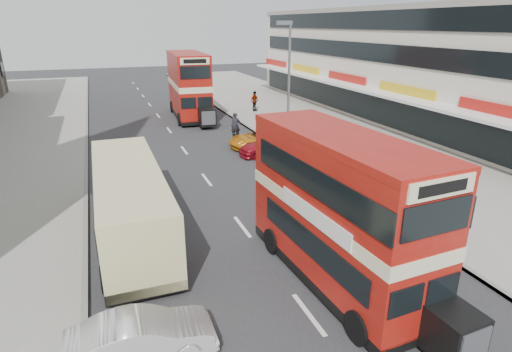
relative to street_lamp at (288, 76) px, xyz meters
name	(u,v)px	position (x,y,z in m)	size (l,w,h in m)	color
road_surface	(184,150)	(-6.52, 2.00, -4.78)	(12.00, 90.00, 0.01)	#28282B
pavement_right	(341,134)	(5.48, 2.00, -4.71)	(12.00, 90.00, 0.15)	gray
kerb_left	(86,159)	(-12.62, 2.00, -4.71)	(0.20, 90.00, 0.16)	gray
kerb_right	(269,141)	(-0.42, 2.00, -4.71)	(0.20, 90.00, 0.16)	gray
commercial_row	(416,65)	(13.42, 4.00, -0.09)	(9.90, 46.20, 9.30)	silver
street_lamp	(288,76)	(0.00, 0.00, 0.00)	(1.00, 0.20, 8.12)	slate
bus_main	(340,210)	(-4.87, -14.67, -2.29)	(2.84, 8.65, 4.74)	black
bus_second	(189,85)	(-3.88, 12.28, -1.93)	(3.26, 9.99, 5.42)	black
coach	(130,199)	(-10.83, -9.07, -3.28)	(2.53, 9.66, 2.56)	black
car_left_front	(141,338)	(-11.22, -16.04, -4.18)	(1.28, 3.68, 1.21)	silver
car_right_a	(271,146)	(-1.48, -0.96, -4.17)	(1.72, 4.23, 1.23)	#A31020
car_right_b	(260,139)	(-1.52, 1.00, -4.18)	(1.99, 4.32, 1.20)	orange
pedestrian_near	(341,147)	(1.66, -4.13, -3.73)	(0.67, 0.45, 1.81)	gray
pedestrian_far	(254,101)	(2.28, 12.32, -3.71)	(1.09, 0.45, 1.85)	gray
cyclist	(236,133)	(-2.78, 2.42, -4.02)	(0.71, 1.65, 2.17)	gray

